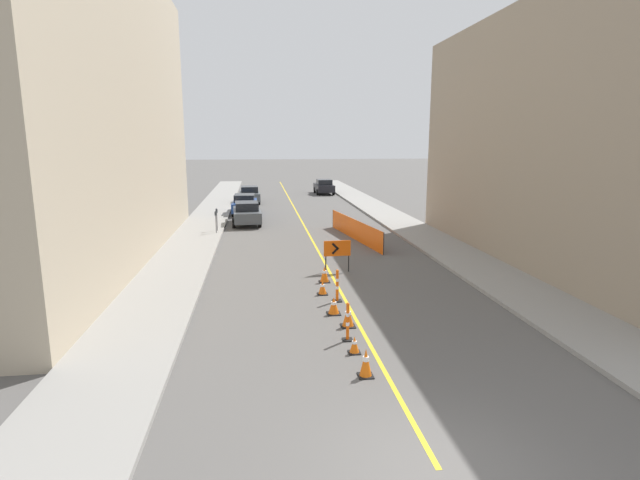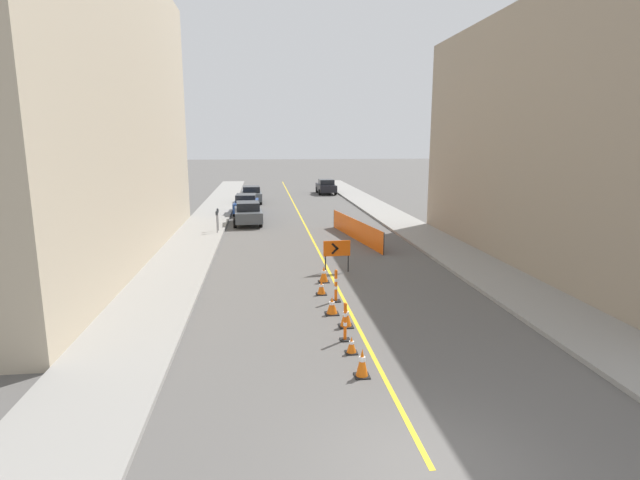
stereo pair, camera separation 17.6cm
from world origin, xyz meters
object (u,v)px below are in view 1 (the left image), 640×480
Objects in this scene: arrow_barricade_primary at (337,250)px; parking_meter_far_curb at (217,215)px; traffic_cone_nearest at (366,363)px; traffic_cone_second at (354,345)px; parked_car_opposite_side at (324,187)px; traffic_cone_fourth at (334,306)px; traffic_cone_third at (348,316)px; parked_car_curb_far at (250,195)px; parked_car_curb_near at (247,213)px; parking_meter_near_curb at (216,217)px; delineator_post_front at (348,324)px; traffic_cone_fifth at (322,288)px; traffic_cone_farthest at (324,274)px; delineator_post_rear at (337,288)px; parked_car_curb_mid at (245,204)px.

arrow_barricade_primary is 1.00× the size of parking_meter_far_curb.
traffic_cone_second is (-0.01, 1.39, -0.12)m from traffic_cone_nearest.
parking_meter_far_curb is (-9.76, -22.48, 0.34)m from parked_car_opposite_side.
traffic_cone_nearest is at bearing -88.66° from traffic_cone_fourth.
traffic_cone_third is (0.17, 3.38, -0.02)m from traffic_cone_nearest.
parked_car_curb_far reaches higher than traffic_cone_second.
traffic_cone_nearest is at bearing -85.17° from parked_car_curb_near.
parked_car_opposite_side is 3.17× the size of parking_meter_near_curb.
traffic_cone_second is 0.94m from delineator_post_front.
traffic_cone_farthest reaches higher than traffic_cone_fifth.
parked_car_opposite_side is at bearing 82.53° from traffic_cone_farthest.
traffic_cone_nearest is 0.61× the size of delineator_post_rear.
parked_car_curb_mid is at bearing 99.69° from delineator_post_rear.
traffic_cone_second is 2.00m from traffic_cone_third.
traffic_cone_second is 0.42× the size of delineator_post_front.
parked_car_curb_mid is (-3.80, 25.04, 0.46)m from traffic_cone_third.
parked_car_curb_far is 3.21× the size of parking_meter_near_curb.
parked_car_curb_far is (0.28, 7.04, 0.00)m from parked_car_curb_mid.
traffic_cone_farthest is (0.09, 8.44, -0.03)m from traffic_cone_nearest.
parked_car_curb_far is at bearing 83.18° from parking_meter_far_curb.
traffic_cone_nearest is at bearing -90.63° from traffic_cone_farthest.
delineator_post_rear is 15.42m from parking_meter_far_curb.
traffic_cone_farthest is 0.16× the size of parked_car_opposite_side.
parked_car_opposite_side reaches higher than traffic_cone_farthest.
traffic_cone_fifth is 13.73m from parking_meter_near_curb.
parking_meter_far_curb is (-1.53, -8.09, 0.34)m from parked_car_curb_mid.
parked_car_curb_far reaches higher than arrow_barricade_primary.
delineator_post_rear reaches higher than delineator_post_front.
traffic_cone_second is 0.34× the size of parking_meter_far_curb.
parked_car_curb_mid is 0.99× the size of parked_car_curb_far.
delineator_post_front is 33.34m from parked_car_curb_far.
arrow_barricade_primary is (0.97, 5.40, 0.72)m from traffic_cone_fourth.
parked_car_curb_mid is (-3.85, 22.53, 0.29)m from delineator_post_rear.
arrow_barricade_primary reaches higher than delineator_post_rear.
parked_car_curb_near is 12.12m from parked_car_curb_far.
traffic_cone_third is at bearing -89.16° from traffic_cone_farthest.
traffic_cone_fourth is (-0.27, 1.19, -0.05)m from traffic_cone_third.
parking_meter_near_curb is (-5.25, 11.12, 0.77)m from traffic_cone_farthest.
parking_meter_far_curb is (-1.81, -15.13, 0.34)m from parked_car_curb_far.
traffic_cone_third is 6.67m from arrow_barricade_primary.
arrow_barricade_primary reaches higher than traffic_cone_farthest.
traffic_cone_farthest is (0.30, 1.66, 0.07)m from traffic_cone_fifth.
traffic_cone_fourth is at bearing -71.36° from parking_meter_near_curb.
parking_meter_near_curb is at bearing -99.04° from parked_car_curb_far.
traffic_cone_fourth reaches higher than traffic_cone_fifth.
parking_meter_far_curb is at bearing 110.43° from delineator_post_rear.
traffic_cone_fourth is 31.07m from parked_car_curb_far.
parking_meter_far_curb reaches higher than traffic_cone_farthest.
traffic_cone_farthest is 0.48× the size of parking_meter_far_curb.
delineator_post_front is 0.85× the size of parking_meter_near_curb.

